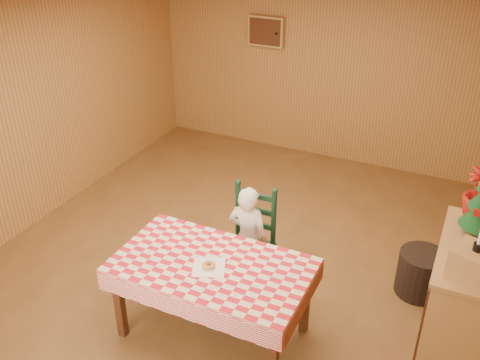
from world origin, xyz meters
name	(u,v)px	position (x,y,z in m)	size (l,w,h in m)	color
ground	(232,267)	(0.00, 0.00, 0.00)	(6.00, 6.00, 0.00)	brown
cabin_walls	(254,86)	(0.00, 0.53, 1.83)	(5.10, 6.05, 2.65)	#A8773C
dining_table	(212,272)	(0.27, -0.92, 0.69)	(1.66, 0.96, 0.77)	#4A2613
ladder_chair	(250,240)	(0.27, -0.13, 0.50)	(0.44, 0.40, 1.08)	black
seated_child	(248,239)	(0.27, -0.19, 0.56)	(0.41, 0.27, 1.12)	white
napkin	(209,267)	(0.27, -0.97, 0.77)	(0.26, 0.26, 0.00)	white
donut	(209,265)	(0.27, -0.97, 0.79)	(0.11, 0.11, 0.04)	#D2904B
shelf_unit	(462,292)	(2.21, 0.00, 0.47)	(0.54, 1.24, 0.93)	tan
crate	(474,264)	(2.22, -0.40, 1.06)	(0.30, 0.30, 0.25)	tan
flower_arrangement	(479,192)	(2.17, 0.55, 1.17)	(0.26, 0.26, 0.47)	#9F150E
candle_set	(479,243)	(2.22, -0.40, 1.24)	(0.07, 0.07, 0.22)	black
storage_bin	(420,273)	(1.83, 0.44, 0.23)	(0.45, 0.45, 0.45)	black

